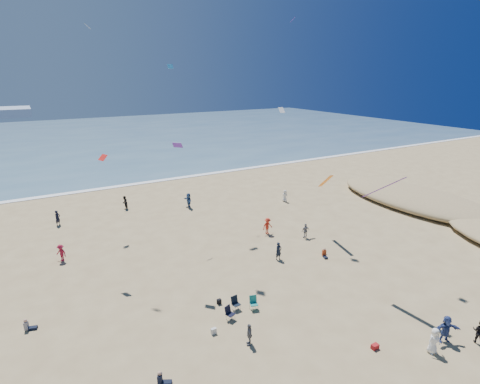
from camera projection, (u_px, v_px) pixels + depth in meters
ocean at (64, 140)px, 96.11m from camera, size 220.00×100.00×0.06m
surf_line at (102, 189)px, 54.78m from camera, size 220.00×1.20×0.08m
standing_flyers at (228, 258)px, 32.30m from camera, size 34.08×36.64×1.89m
seated_group at (275, 341)px, 22.88m from camera, size 24.91×20.51×0.84m
chair_cluster at (240, 307)px, 26.11m from camera, size 2.76×1.52×1.00m
white_tote at (214, 331)px, 24.09m from camera, size 0.35×0.20×0.40m
black_backpack at (219, 302)px, 27.24m from camera, size 0.30×0.22×0.38m
cooler at (375, 347)px, 22.79m from camera, size 0.45×0.30×0.30m
navy_bag at (325, 252)px, 34.89m from camera, size 0.28×0.18×0.34m
kites_aloft at (285, 105)px, 29.00m from camera, size 49.69×39.48×25.64m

